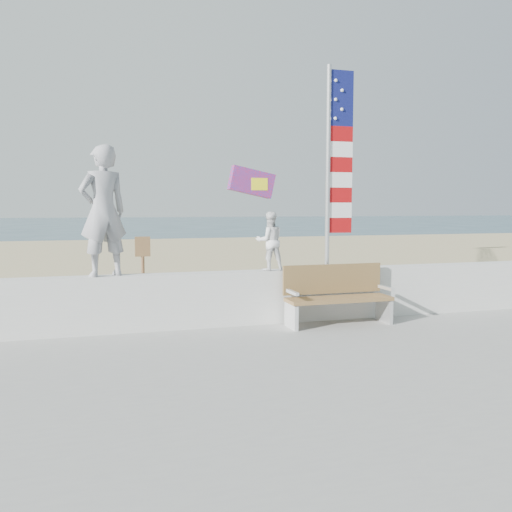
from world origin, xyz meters
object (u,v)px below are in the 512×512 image
object	(u,v)px
child	(270,241)
flag	(335,159)
adult	(103,211)
bench	(337,294)

from	to	relation	value
child	flag	size ratio (longest dim) A/B	0.29
adult	child	distance (m)	2.77
adult	flag	xyz separation A→B (m)	(3.91, -0.00, 0.90)
bench	flag	size ratio (longest dim) A/B	0.51
adult	flag	world-z (taller)	flag
bench	flag	bearing A→B (deg)	72.63
child	flag	world-z (taller)	flag
bench	flag	world-z (taller)	flag
adult	bench	distance (m)	4.04
bench	flag	xyz separation A→B (m)	(0.14, 0.45, 2.30)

